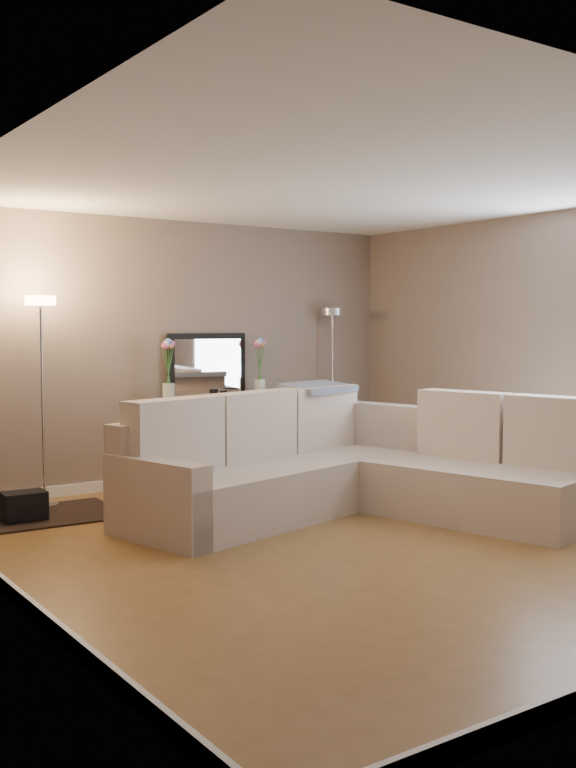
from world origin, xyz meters
TOP-DOWN VIEW (x-y plane):
  - floor at (0.00, 0.00)m, footprint 5.00×5.50m
  - ceiling at (0.00, 0.00)m, footprint 5.00×5.50m
  - wall_back at (0.00, 2.76)m, footprint 5.00×0.02m
  - wall_left at (-2.51, 0.00)m, footprint 0.02×5.50m
  - wall_right at (2.51, 0.00)m, footprint 0.02×5.50m
  - baseboard_back at (0.00, 2.73)m, footprint 5.00×0.03m
  - baseboard_left at (-2.48, 0.00)m, footprint 0.03×5.50m
  - baseboard_right at (2.48, 0.00)m, footprint 0.03×5.50m
  - sectional_sofa at (0.53, 0.69)m, footprint 3.43×2.90m
  - throw_blanket at (0.84, 1.51)m, footprint 0.81×0.61m
  - console_table at (0.25, 2.53)m, footprint 1.27×0.37m
  - leaning_mirror at (0.33, 2.70)m, footprint 0.89×0.07m
  - table_decor at (0.33, 2.50)m, footprint 0.53×0.12m
  - flower_vase_left at (-0.20, 2.52)m, footprint 0.14×0.12m
  - flower_vase_right at (0.86, 2.55)m, footprint 0.14×0.12m
  - floor_lamp_lit at (-1.49, 2.35)m, footprint 0.27×0.27m
  - floor_lamp_unlit at (1.80, 2.55)m, footprint 0.32×0.32m
  - charcoal_rug at (-1.60, 2.01)m, footprint 1.22×0.94m
  - black_bag at (-1.80, 1.92)m, footprint 0.35×0.25m

SIDE VIEW (x-z plane):
  - floor at x=0.00m, z-range -0.01..0.00m
  - charcoal_rug at x=-1.60m, z-range 0.00..0.02m
  - baseboard_back at x=0.00m, z-range 0.00..0.10m
  - baseboard_left at x=-2.48m, z-range 0.00..0.10m
  - baseboard_right at x=2.48m, z-range 0.00..0.10m
  - black_bag at x=-1.80m, z-range 0.02..0.24m
  - sectional_sofa at x=0.53m, z-range -0.13..0.88m
  - console_table at x=0.25m, z-range 0.05..0.82m
  - table_decor at x=0.33m, z-range 0.75..0.88m
  - throw_blanket at x=0.84m, z-range 0.95..1.04m
  - flower_vase_left at x=-0.20m, z-range 0.74..1.40m
  - flower_vase_right at x=0.86m, z-range 0.74..1.40m
  - leaning_mirror at x=0.33m, z-range 0.79..1.49m
  - floor_lamp_unlit at x=1.80m, z-range 0.36..2.12m
  - floor_lamp_lit at x=-1.49m, z-range 0.38..2.20m
  - wall_back at x=0.00m, z-range 0.00..2.60m
  - wall_left at x=-2.51m, z-range 0.00..2.60m
  - wall_right at x=2.51m, z-range 0.00..2.60m
  - ceiling at x=0.00m, z-range 2.60..2.61m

